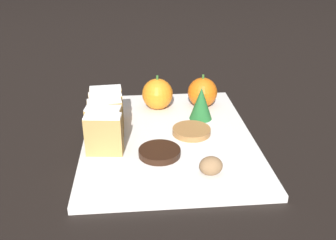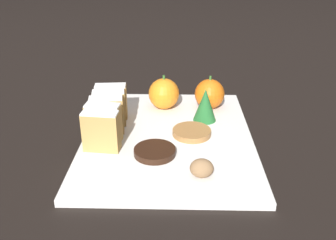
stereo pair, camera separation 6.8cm
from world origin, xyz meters
TOP-DOWN VIEW (x-y plane):
  - ground_plane at (0.00, 0.00)m, footprint 6.00×6.00m
  - serving_platter at (0.00, 0.00)m, footprint 0.31×0.40m
  - stollen_slice_front at (-0.11, -0.06)m, footprint 0.06×0.03m
  - stollen_slice_second at (-0.11, -0.02)m, footprint 0.06×0.03m
  - stollen_slice_third at (-0.11, 0.01)m, footprint 0.06×0.03m
  - stollen_slice_fourth at (-0.11, 0.04)m, footprint 0.06×0.03m
  - stollen_slice_fifth at (-0.11, 0.07)m, footprint 0.06×0.03m
  - orange_near at (-0.01, 0.12)m, footprint 0.07×0.07m
  - orange_far at (0.09, 0.13)m, footprint 0.06×0.06m
  - walnut at (0.05, -0.13)m, footprint 0.04×0.03m
  - chocolate_cookie at (-0.02, -0.07)m, footprint 0.07×0.07m
  - gingerbread_cookie at (0.04, 0.00)m, footprint 0.07×0.07m
  - evergreen_sprig at (0.07, 0.06)m, footprint 0.05×0.05m

SIDE VIEW (x-z plane):
  - ground_plane at x=0.00m, z-range 0.00..0.00m
  - serving_platter at x=0.00m, z-range 0.00..0.01m
  - gingerbread_cookie at x=0.04m, z-range 0.01..0.02m
  - chocolate_cookie at x=-0.02m, z-range 0.01..0.02m
  - walnut at x=0.05m, z-range 0.01..0.04m
  - orange_far at x=0.09m, z-range 0.01..0.08m
  - orange_near at x=-0.01m, z-range 0.01..0.08m
  - evergreen_sprig at x=0.07m, z-range 0.01..0.08m
  - stollen_slice_front at x=-0.11m, z-range 0.01..0.08m
  - stollen_slice_second at x=-0.11m, z-range 0.01..0.08m
  - stollen_slice_third at x=-0.11m, z-range 0.01..0.08m
  - stollen_slice_fourth at x=-0.11m, z-range 0.01..0.08m
  - stollen_slice_fifth at x=-0.11m, z-range 0.01..0.08m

